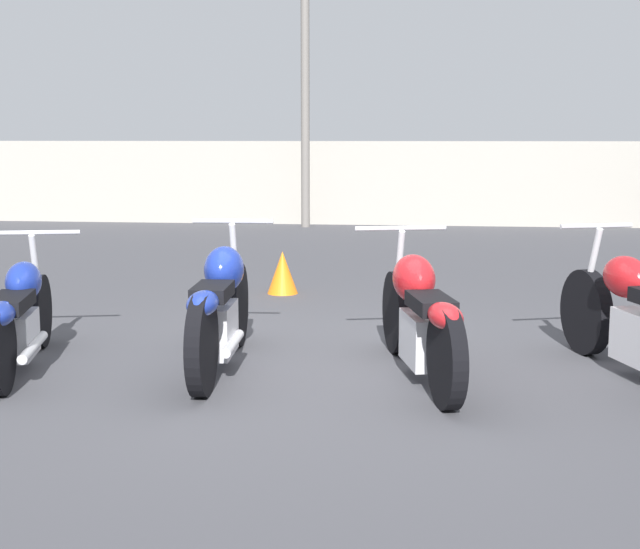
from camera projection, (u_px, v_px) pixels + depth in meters
ground_plane at (315, 369)px, 6.52m from camera, size 60.00×60.00×0.00m
fence_back at (382, 183)px, 16.88m from camera, size 40.00×0.04×1.59m
motorcycle_slot_1 at (19, 316)px, 6.41m from camera, size 0.78×1.91×0.96m
motorcycle_slot_2 at (220, 308)px, 6.44m from camera, size 0.64×2.09×1.04m
motorcycle_slot_3 at (420, 316)px, 6.19m from camera, size 0.81×2.07×1.01m
traffic_cone_near at (283, 272)px, 9.60m from camera, size 0.33×0.33×0.46m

